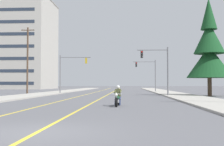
# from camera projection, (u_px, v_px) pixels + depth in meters

# --- Properties ---
(ground_plane) EXTENTS (400.00, 400.00, 0.00)m
(ground_plane) POSITION_uv_depth(u_px,v_px,m) (35.00, 132.00, 9.21)
(ground_plane) COLOR #5B5B60
(lane_stripe_center) EXTENTS (0.16, 100.00, 0.01)m
(lane_stripe_center) POSITION_uv_depth(u_px,v_px,m) (112.00, 92.00, 54.10)
(lane_stripe_center) COLOR yellow
(lane_stripe_center) RESTS_ON ground
(lane_stripe_left) EXTENTS (0.16, 100.00, 0.01)m
(lane_stripe_left) POSITION_uv_depth(u_px,v_px,m) (95.00, 92.00, 54.28)
(lane_stripe_left) COLOR yellow
(lane_stripe_left) RESTS_ON ground
(sidewalk_kerb_right) EXTENTS (4.40, 110.00, 0.14)m
(sidewalk_kerb_right) POSITION_uv_depth(u_px,v_px,m) (168.00, 93.00, 48.59)
(sidewalk_kerb_right) COLOR #ADA89E
(sidewalk_kerb_right) RESTS_ON ground
(sidewalk_kerb_left) EXTENTS (4.40, 110.00, 0.14)m
(sidewalk_kerb_left) POSITION_uv_depth(u_px,v_px,m) (54.00, 93.00, 49.66)
(sidewalk_kerb_left) COLOR #ADA89E
(sidewalk_kerb_left) RESTS_ON ground
(motorcycle_with_rider) EXTENTS (0.70, 2.19, 1.46)m
(motorcycle_with_rider) POSITION_uv_depth(u_px,v_px,m) (118.00, 98.00, 20.14)
(motorcycle_with_rider) COLOR black
(motorcycle_with_rider) RESTS_ON ground
(traffic_signal_near_right) EXTENTS (3.92, 0.37, 6.20)m
(traffic_signal_near_right) POSITION_uv_depth(u_px,v_px,m) (159.00, 64.00, 36.31)
(traffic_signal_near_right) COLOR slate
(traffic_signal_near_right) RESTS_ON ground
(traffic_signal_near_left) EXTENTS (5.01, 0.48, 6.20)m
(traffic_signal_near_left) POSITION_uv_depth(u_px,v_px,m) (69.00, 68.00, 46.46)
(traffic_signal_near_left) COLOR slate
(traffic_signal_near_left) RESTS_ON ground
(traffic_signal_mid_right) EXTENTS (4.43, 0.49, 6.20)m
(traffic_signal_mid_right) POSITION_uv_depth(u_px,v_px,m) (149.00, 71.00, 55.63)
(traffic_signal_mid_right) COLOR slate
(traffic_signal_mid_right) RESTS_ON ground
(utility_pole_left_near) EXTENTS (2.00, 0.26, 10.16)m
(utility_pole_left_near) POSITION_uv_depth(u_px,v_px,m) (28.00, 59.00, 43.77)
(utility_pole_left_near) COLOR #4C3828
(utility_pole_left_near) RESTS_ON ground
(conifer_tree_right_verge_near) EXTENTS (5.72, 5.72, 12.60)m
(conifer_tree_right_verge_near) POSITION_uv_depth(u_px,v_px,m) (209.00, 51.00, 36.63)
(conifer_tree_right_verge_near) COLOR #4C3828
(conifer_tree_right_verge_near) RESTS_ON ground
(apartment_building_far_left_block) EXTENTS (24.35, 20.63, 28.61)m
(apartment_building_far_left_block) POSITION_uv_depth(u_px,v_px,m) (14.00, 44.00, 92.55)
(apartment_building_far_left_block) COLOR #B2ADA3
(apartment_building_far_left_block) RESTS_ON ground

